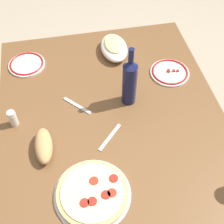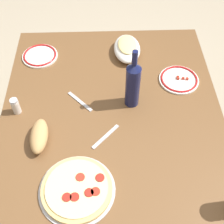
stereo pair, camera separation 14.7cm
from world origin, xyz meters
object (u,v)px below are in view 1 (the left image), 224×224
at_px(dining_table, 112,129).
at_px(side_plate_far, 27,64).
at_px(pepperoni_pizza, 92,193).
at_px(side_plate_near, 170,72).
at_px(baked_pasta_dish, 114,47).
at_px(wine_bottle, 130,81).
at_px(spice_shaker, 13,118).
at_px(bread_loaf, 44,146).

bearing_deg(dining_table, side_plate_far, -138.13).
xyz_separation_m(dining_table, pepperoni_pizza, (0.38, -0.15, 0.12)).
relative_size(dining_table, side_plate_near, 6.32).
xyz_separation_m(dining_table, side_plate_near, (-0.23, 0.36, 0.12)).
bearing_deg(baked_pasta_dish, pepperoni_pizza, -17.05).
xyz_separation_m(wine_bottle, side_plate_far, (-0.36, -0.50, -0.13)).
height_order(baked_pasta_dish, side_plate_near, baked_pasta_dish).
distance_m(side_plate_near, side_plate_far, 0.79).
distance_m(pepperoni_pizza, side_plate_near, 0.80).
xyz_separation_m(pepperoni_pizza, wine_bottle, (-0.46, 0.26, 0.12)).
relative_size(pepperoni_pizza, side_plate_far, 1.56).
bearing_deg(spice_shaker, dining_table, 84.77).
relative_size(side_plate_near, side_plate_far, 1.05).
relative_size(dining_table, spice_shaker, 15.33).
bearing_deg(baked_pasta_dish, wine_bottle, -0.10).
bearing_deg(dining_table, pepperoni_pizza, -22.14).
relative_size(wine_bottle, side_plate_near, 1.57).
xyz_separation_m(pepperoni_pizza, baked_pasta_dish, (-0.83, 0.26, 0.03)).
bearing_deg(baked_pasta_dish, spice_shaker, -53.84).
height_order(side_plate_far, bread_loaf, bread_loaf).
distance_m(side_plate_far, spice_shaker, 0.41).
bearing_deg(side_plate_far, spice_shaker, -9.31).
height_order(dining_table, side_plate_far, side_plate_far).
xyz_separation_m(pepperoni_pizza, side_plate_near, (-0.61, 0.52, -0.01)).
bearing_deg(side_plate_far, baked_pasta_dish, 91.32).
bearing_deg(bread_loaf, pepperoni_pizza, 35.34).
relative_size(dining_table, pepperoni_pizza, 4.25).
relative_size(pepperoni_pizza, spice_shaker, 3.60).
xyz_separation_m(side_plate_near, spice_shaker, (0.18, -0.83, 0.03)).
xyz_separation_m(side_plate_near, bread_loaf, (0.36, -0.70, 0.03)).
bearing_deg(dining_table, bread_loaf, -68.39).
relative_size(pepperoni_pizza, side_plate_near, 1.49).
height_order(dining_table, bread_loaf, bread_loaf).
xyz_separation_m(dining_table, wine_bottle, (-0.08, 0.10, 0.24)).
bearing_deg(pepperoni_pizza, side_plate_near, 139.46).
bearing_deg(pepperoni_pizza, baked_pasta_dish, 162.95).
xyz_separation_m(baked_pasta_dish, side_plate_far, (0.01, -0.50, -0.03)).
bearing_deg(pepperoni_pizza, spice_shaker, -143.95).
bearing_deg(wine_bottle, spice_shaker, -85.94).
relative_size(side_plate_near, spice_shaker, 2.43).
bearing_deg(wine_bottle, side_plate_near, 118.69).
relative_size(wine_bottle, bread_loaf, 1.78).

